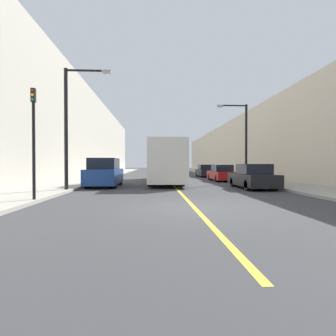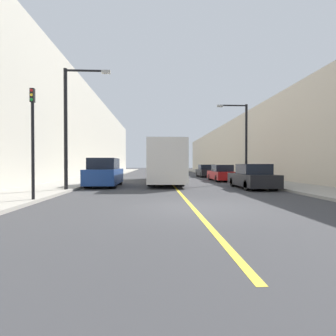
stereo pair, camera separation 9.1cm
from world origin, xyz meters
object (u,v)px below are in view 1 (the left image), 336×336
at_px(parked_suv_left, 105,173).
at_px(street_lamp_left, 71,120).
at_px(car_right_mid, 221,174).
at_px(traffic_light, 34,139).
at_px(street_lamp_right, 243,137).
at_px(car_right_far, 205,171).
at_px(bus, 164,162).
at_px(car_right_near, 253,177).

bearing_deg(parked_suv_left, street_lamp_left, -110.07).
height_order(car_right_mid, traffic_light, traffic_light).
bearing_deg(street_lamp_left, street_lamp_right, 28.89).
xyz_separation_m(car_right_far, street_lamp_right, (1.26, -9.71, 3.19)).
bearing_deg(car_right_mid, car_right_far, 89.88).
distance_m(car_right_far, traffic_light, 23.45).
xyz_separation_m(bus, parked_suv_left, (-4.26, -3.95, -0.82)).
height_order(car_right_near, car_right_far, car_right_near).
relative_size(car_right_far, traffic_light, 0.99).
bearing_deg(traffic_light, car_right_far, 61.81).
bearing_deg(parked_suv_left, bus, 42.85).
distance_m(street_lamp_left, street_lamp_right, 13.88).
bearing_deg(street_lamp_left, bus, 53.21).
bearing_deg(street_lamp_right, bus, 174.36).
relative_size(bus, parked_suv_left, 2.67).
distance_m(parked_suv_left, car_right_mid, 11.06).
height_order(bus, street_lamp_left, street_lamp_left).
xyz_separation_m(parked_suv_left, car_right_far, (9.65, 13.00, -0.23)).
bearing_deg(car_right_mid, parked_suv_left, -150.56).
bearing_deg(bus, traffic_light, -116.08).
height_order(car_right_far, street_lamp_left, street_lamp_left).
relative_size(car_right_near, street_lamp_right, 0.70).
relative_size(bus, car_right_mid, 2.77).
xyz_separation_m(parked_suv_left, car_right_mid, (9.63, 5.44, -0.23)).
bearing_deg(bus, parked_suv_left, -137.15).
bearing_deg(street_lamp_left, car_right_near, 7.40).
relative_size(parked_suv_left, street_lamp_right, 0.75).
height_order(car_right_far, traffic_light, traffic_light).
height_order(parked_suv_left, street_lamp_right, street_lamp_right).
bearing_deg(parked_suv_left, car_right_mid, 29.44).
distance_m(bus, street_lamp_right, 7.01).
bearing_deg(car_right_mid, traffic_light, -130.23).
height_order(car_right_near, car_right_mid, car_right_near).
relative_size(parked_suv_left, car_right_mid, 1.04).
relative_size(car_right_far, street_lamp_right, 0.69).
xyz_separation_m(car_right_near, car_right_far, (-0.04, 14.99, -0.03)).
xyz_separation_m(car_right_near, car_right_mid, (-0.06, 7.43, -0.03)).
bearing_deg(car_right_far, car_right_mid, -90.12).
bearing_deg(traffic_light, parked_suv_left, 79.61).
bearing_deg(car_right_near, car_right_mid, 90.46).
height_order(bus, car_right_near, bus).
bearing_deg(bus, car_right_mid, 15.44).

